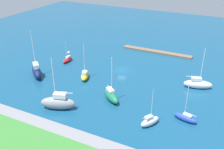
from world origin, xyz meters
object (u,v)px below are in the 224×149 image
at_px(sailboat_navy_west_end, 37,71).
at_px(sailboat_blue_outer_mooring, 185,118).
at_px(sailboat_green_lone_north, 111,96).
at_px(sailboat_yellow_inner_mooring, 85,75).
at_px(sailboat_white_by_breakwater, 150,121).
at_px(sailboat_white_center_basin, 198,84).
at_px(mooring_buoy_white, 69,53).
at_px(sailboat_red_mid_basin, 68,60).
at_px(sailboat_gray_far_south, 58,102).
at_px(pier_dock, 157,52).

bearing_deg(sailboat_navy_west_end, sailboat_blue_outer_mooring, -141.21).
relative_size(sailboat_green_lone_north, sailboat_yellow_inner_mooring, 1.11).
relative_size(sailboat_white_by_breakwater, sailboat_white_center_basin, 0.76).
distance_m(sailboat_white_by_breakwater, sailboat_white_center_basin, 20.87).
bearing_deg(sailboat_green_lone_north, sailboat_white_center_basin, 79.42).
xyz_separation_m(sailboat_white_by_breakwater, mooring_buoy_white, (37.17, -24.88, -0.54)).
distance_m(sailboat_yellow_inner_mooring, sailboat_navy_west_end, 13.59).
bearing_deg(sailboat_red_mid_basin, sailboat_green_lone_north, 59.38).
height_order(sailboat_yellow_inner_mooring, sailboat_red_mid_basin, sailboat_yellow_inner_mooring).
bearing_deg(sailboat_white_center_basin, sailboat_yellow_inner_mooring, 179.96).
xyz_separation_m(sailboat_navy_west_end, sailboat_white_center_basin, (-41.32, -13.03, -0.45)).
xyz_separation_m(sailboat_yellow_inner_mooring, mooring_buoy_white, (14.51, -13.09, -0.59)).
bearing_deg(sailboat_gray_far_south, pier_dock, -123.57).
bearing_deg(sailboat_white_by_breakwater, sailboat_white_center_basin, 13.47).
relative_size(pier_dock, sailboat_green_lone_north, 2.15).
bearing_deg(sailboat_white_center_basin, sailboat_blue_outer_mooring, -105.35).
relative_size(sailboat_yellow_inner_mooring, mooring_buoy_white, 11.52).
bearing_deg(sailboat_blue_outer_mooring, sailboat_navy_west_end, 8.83).
xyz_separation_m(sailboat_yellow_inner_mooring, sailboat_gray_far_south, (-2.47, 15.17, 0.64)).
height_order(sailboat_blue_outer_mooring, sailboat_gray_far_south, sailboat_gray_far_south).
xyz_separation_m(sailboat_gray_far_south, sailboat_white_center_basin, (-26.17, -23.37, -0.40)).
bearing_deg(mooring_buoy_white, sailboat_red_mid_basin, 122.16).
relative_size(sailboat_green_lone_north, sailboat_white_center_basin, 1.01).
bearing_deg(sailboat_white_center_basin, mooring_buoy_white, 157.52).
height_order(sailboat_green_lone_north, mooring_buoy_white, sailboat_green_lone_north).
xyz_separation_m(pier_dock, sailboat_yellow_inner_mooring, (11.88, 27.41, 0.74)).
relative_size(sailboat_navy_west_end, sailboat_white_center_basin, 1.19).
height_order(sailboat_white_by_breakwater, sailboat_gray_far_south, sailboat_gray_far_south).
bearing_deg(mooring_buoy_white, sailboat_white_center_basin, 173.54).
bearing_deg(sailboat_red_mid_basin, sailboat_gray_far_south, 32.39).
relative_size(pier_dock, sailboat_gray_far_south, 1.93).
xyz_separation_m(sailboat_yellow_inner_mooring, sailboat_white_center_basin, (-28.64, -8.20, 0.23)).
xyz_separation_m(sailboat_red_mid_basin, sailboat_navy_west_end, (1.76, 12.22, 0.96)).
bearing_deg(pier_dock, sailboat_blue_outer_mooring, 116.12).
bearing_deg(sailboat_yellow_inner_mooring, sailboat_red_mid_basin, 32.87).
relative_size(sailboat_white_by_breakwater, sailboat_gray_far_south, 0.68).
bearing_deg(sailboat_red_mid_basin, pier_dock, 132.98).
bearing_deg(sailboat_white_center_basin, pier_dock, 115.08).
relative_size(sailboat_gray_far_south, sailboat_white_center_basin, 1.12).
distance_m(sailboat_yellow_inner_mooring, sailboat_gray_far_south, 15.38).
xyz_separation_m(sailboat_blue_outer_mooring, sailboat_white_center_basin, (0.18, -15.34, 0.45)).
bearing_deg(pier_dock, mooring_buoy_white, 28.49).
xyz_separation_m(sailboat_yellow_inner_mooring, sailboat_red_mid_basin, (10.93, -7.39, -0.28)).
relative_size(sailboat_green_lone_north, mooring_buoy_white, 12.77).
distance_m(sailboat_navy_west_end, mooring_buoy_white, 18.06).
bearing_deg(sailboat_red_mid_basin, sailboat_yellow_inner_mooring, 57.64).
xyz_separation_m(sailboat_white_by_breakwater, sailboat_red_mid_basin, (33.58, -19.18, -0.23)).
xyz_separation_m(sailboat_navy_west_end, mooring_buoy_white, (1.83, -17.92, -1.28)).
relative_size(sailboat_white_by_breakwater, sailboat_yellow_inner_mooring, 0.83).
distance_m(sailboat_gray_far_south, sailboat_navy_west_end, 18.34).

